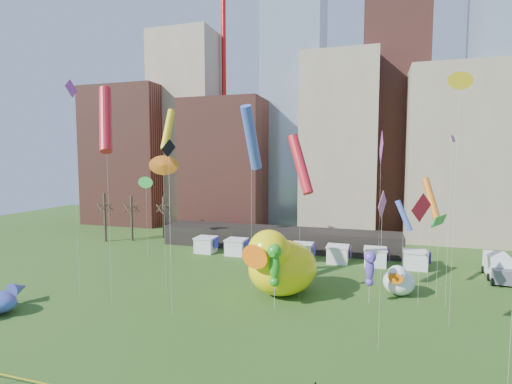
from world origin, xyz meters
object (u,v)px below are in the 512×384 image
(big_duck, at_px, (280,264))
(seahorse_green, at_px, (274,262))
(seahorse_purple, at_px, (370,266))
(small_duck, at_px, (399,280))
(box_truck, at_px, (499,267))

(big_duck, xyz_separation_m, seahorse_green, (0.37, -3.83, 1.29))
(big_duck, bearing_deg, seahorse_purple, 22.18)
(small_duck, height_order, box_truck, small_duck)
(big_duck, relative_size, box_truck, 1.56)
(small_duck, distance_m, seahorse_green, 14.21)
(small_duck, bearing_deg, box_truck, 49.93)
(seahorse_purple, distance_m, box_truck, 19.74)
(big_duck, xyz_separation_m, small_duck, (12.03, 3.68, -1.78))
(big_duck, bearing_deg, box_truck, 49.61)
(seahorse_green, height_order, seahorse_purple, seahorse_green)
(small_duck, xyz_separation_m, seahorse_purple, (-2.93, -3.48, 2.31))
(small_duck, relative_size, box_truck, 0.71)
(small_duck, height_order, seahorse_green, seahorse_green)
(small_duck, distance_m, box_truck, 15.11)
(box_truck, bearing_deg, seahorse_purple, -135.39)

